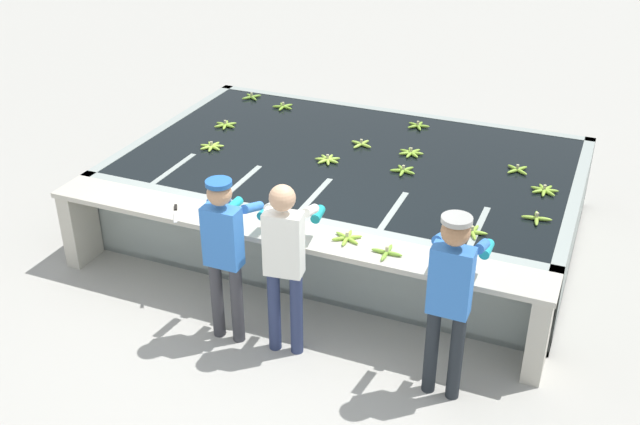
% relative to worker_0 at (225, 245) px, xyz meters
% --- Properties ---
extents(ground_plane, '(80.00, 80.00, 0.00)m').
position_rel_worker_0_xyz_m(ground_plane, '(0.28, 0.32, -0.94)').
color(ground_plane, '#A3A099').
rests_on(ground_plane, ground).
extents(wash_tank, '(4.86, 3.10, 0.87)m').
position_rel_worker_0_xyz_m(wash_tank, '(0.28, 2.31, -0.52)').
color(wash_tank, gray).
rests_on(wash_tank, ground).
extents(work_ledge, '(4.86, 0.45, 0.87)m').
position_rel_worker_0_xyz_m(work_ledge, '(0.28, 0.55, -0.32)').
color(work_ledge, '#B7B2A3').
rests_on(work_ledge, ground).
extents(worker_0, '(0.40, 0.71, 1.57)m').
position_rel_worker_0_xyz_m(worker_0, '(0.00, 0.00, 0.00)').
color(worker_0, '#38383D').
rests_on(worker_0, ground).
extents(worker_1, '(0.47, 0.73, 1.61)m').
position_rel_worker_0_xyz_m(worker_1, '(0.54, 0.04, 0.02)').
color(worker_1, navy).
rests_on(worker_1, ground).
extents(worker_2, '(0.41, 0.72, 1.64)m').
position_rel_worker_0_xyz_m(worker_2, '(1.95, 0.01, 0.05)').
color(worker_2, '#1E2328').
rests_on(worker_2, ground).
extents(banana_bunch_floating_0, '(0.28, 0.28, 0.08)m').
position_rel_worker_0_xyz_m(banana_bunch_floating_0, '(2.36, 1.63, -0.06)').
color(banana_bunch_floating_0, '#93BC3D').
rests_on(banana_bunch_floating_0, wash_tank).
extents(banana_bunch_floating_1, '(0.28, 0.28, 0.08)m').
position_rel_worker_0_xyz_m(banana_bunch_floating_1, '(-1.42, 2.55, -0.06)').
color(banana_bunch_floating_1, '#8CB738').
rests_on(banana_bunch_floating_1, wash_tank).
extents(banana_bunch_floating_2, '(0.28, 0.27, 0.08)m').
position_rel_worker_0_xyz_m(banana_bunch_floating_2, '(0.92, 2.14, -0.06)').
color(banana_bunch_floating_2, '#7FAD33').
rests_on(banana_bunch_floating_2, wash_tank).
extents(banana_bunch_floating_3, '(0.28, 0.27, 0.08)m').
position_rel_worker_0_xyz_m(banana_bunch_floating_3, '(-1.04, 3.38, -0.06)').
color(banana_bunch_floating_3, '#7FAD33').
rests_on(banana_bunch_floating_3, wash_tank).
extents(banana_bunch_floating_4, '(0.28, 0.28, 0.08)m').
position_rel_worker_0_xyz_m(banana_bunch_floating_4, '(2.35, 2.24, -0.06)').
color(banana_bunch_floating_4, '#8CB738').
rests_on(banana_bunch_floating_4, wash_tank).
extents(banana_bunch_floating_5, '(0.28, 0.28, 0.08)m').
position_rel_worker_0_xyz_m(banana_bunch_floating_5, '(0.28, 2.63, -0.06)').
color(banana_bunch_floating_5, '#9EC642').
rests_on(banana_bunch_floating_5, wash_tank).
extents(banana_bunch_floating_6, '(0.27, 0.28, 0.08)m').
position_rel_worker_0_xyz_m(banana_bunch_floating_6, '(1.87, 1.15, -0.06)').
color(banana_bunch_floating_6, '#8CB738').
rests_on(banana_bunch_floating_6, wash_tank).
extents(banana_bunch_floating_7, '(0.28, 0.28, 0.08)m').
position_rel_worker_0_xyz_m(banana_bunch_floating_7, '(0.86, 2.61, -0.06)').
color(banana_bunch_floating_7, '#8CB738').
rests_on(banana_bunch_floating_7, wash_tank).
extents(banana_bunch_floating_8, '(0.28, 0.27, 0.08)m').
position_rel_worker_0_xyz_m(banana_bunch_floating_8, '(0.09, 2.09, -0.06)').
color(banana_bunch_floating_8, '#9EC642').
rests_on(banana_bunch_floating_8, wash_tank).
extents(banana_bunch_floating_9, '(0.25, 0.25, 0.08)m').
position_rel_worker_0_xyz_m(banana_bunch_floating_9, '(-1.58, 3.54, -0.06)').
color(banana_bunch_floating_9, '#75A333').
rests_on(banana_bunch_floating_9, wash_tank).
extents(banana_bunch_floating_10, '(0.25, 0.25, 0.08)m').
position_rel_worker_0_xyz_m(banana_bunch_floating_10, '(2.02, 2.62, -0.06)').
color(banana_bunch_floating_10, '#8CB738').
rests_on(banana_bunch_floating_10, wash_tank).
extents(banana_bunch_floating_11, '(0.28, 0.27, 0.08)m').
position_rel_worker_0_xyz_m(banana_bunch_floating_11, '(0.71, 3.41, -0.06)').
color(banana_bunch_floating_11, '#7FAD33').
rests_on(banana_bunch_floating_11, wash_tank).
extents(banana_bunch_floating_12, '(0.28, 0.28, 0.08)m').
position_rel_worker_0_xyz_m(banana_bunch_floating_12, '(-1.24, 1.92, -0.06)').
color(banana_bunch_floating_12, '#9EC642').
rests_on(banana_bunch_floating_12, wash_tank).
extents(banana_bunch_ledge_0, '(0.27, 0.28, 0.08)m').
position_rel_worker_0_xyz_m(banana_bunch_ledge_0, '(0.88, 0.61, -0.06)').
color(banana_bunch_ledge_0, '#8CB738').
rests_on(banana_bunch_ledge_0, work_ledge).
extents(banana_bunch_ledge_1, '(0.28, 0.28, 0.08)m').
position_rel_worker_0_xyz_m(banana_bunch_ledge_1, '(1.28, 0.51, -0.06)').
color(banana_bunch_ledge_1, '#75A333').
rests_on(banana_bunch_ledge_1, work_ledge).
extents(knife_0, '(0.21, 0.31, 0.02)m').
position_rel_worker_0_xyz_m(knife_0, '(-0.80, 0.47, -0.07)').
color(knife_0, silver).
rests_on(knife_0, work_ledge).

